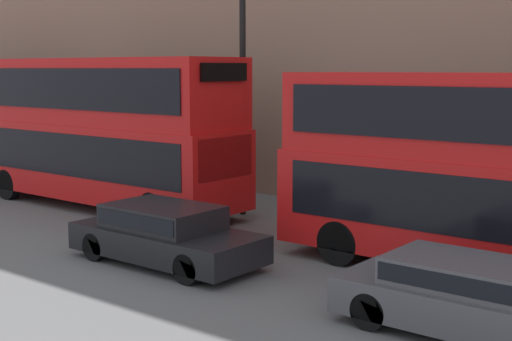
# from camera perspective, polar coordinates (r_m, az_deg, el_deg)

# --- Properties ---
(bus_second_in_queue) EXTENTS (2.59, 10.13, 4.59)m
(bus_second_in_queue) POSITION_cam_1_polar(r_m,az_deg,el_deg) (22.50, -12.24, 3.48)
(bus_second_in_queue) COLOR red
(bus_second_in_queue) RESTS_ON ground
(car_dark_sedan) EXTENTS (1.76, 4.21, 1.25)m
(car_dark_sedan) POSITION_cam_1_polar(r_m,az_deg,el_deg) (12.15, 16.39, -9.51)
(car_dark_sedan) COLOR #47474C
(car_dark_sedan) RESTS_ON ground
(car_hatchback) EXTENTS (1.89, 4.50, 1.30)m
(car_hatchback) POSITION_cam_1_polar(r_m,az_deg,el_deg) (15.93, -7.27, -4.94)
(car_hatchback) COLOR black
(car_hatchback) RESTS_ON ground
(street_lamp) EXTENTS (0.44, 0.44, 7.07)m
(street_lamp) POSITION_cam_1_polar(r_m,az_deg,el_deg) (20.77, -1.08, 8.25)
(street_lamp) COLOR black
(street_lamp) RESTS_ON ground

